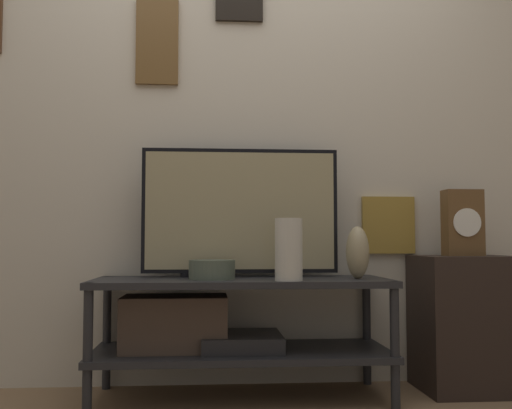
{
  "coord_description": "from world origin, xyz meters",
  "views": [
    {
      "loc": [
        -0.15,
        -2.45,
        0.71
      ],
      "look_at": [
        0.07,
        0.3,
        0.88
      ],
      "focal_mm": 42.0,
      "sensor_mm": 36.0,
      "label": 1
    }
  ],
  "objects_px": {
    "vase_urn_stoneware": "(358,252)",
    "vase_wide_bowl": "(212,270)",
    "vase_tall_ceramic": "(289,249)",
    "television": "(240,211)",
    "mantel_clock": "(463,223)"
  },
  "relations": [
    {
      "from": "vase_tall_ceramic",
      "to": "vase_wide_bowl",
      "type": "height_order",
      "value": "vase_tall_ceramic"
    },
    {
      "from": "television",
      "to": "vase_wide_bowl",
      "type": "distance_m",
      "value": 0.35
    },
    {
      "from": "television",
      "to": "vase_wide_bowl",
      "type": "bearing_deg",
      "value": -129.29
    },
    {
      "from": "vase_tall_ceramic",
      "to": "mantel_clock",
      "type": "distance_m",
      "value": 0.93
    },
    {
      "from": "television",
      "to": "vase_tall_ceramic",
      "type": "height_order",
      "value": "television"
    },
    {
      "from": "television",
      "to": "mantel_clock",
      "type": "xyz_separation_m",
      "value": [
        1.08,
        -0.05,
        -0.06
      ]
    },
    {
      "from": "vase_wide_bowl",
      "to": "television",
      "type": "bearing_deg",
      "value": 50.71
    },
    {
      "from": "vase_urn_stoneware",
      "to": "mantel_clock",
      "type": "bearing_deg",
      "value": 13.04
    },
    {
      "from": "television",
      "to": "mantel_clock",
      "type": "bearing_deg",
      "value": -2.53
    },
    {
      "from": "vase_urn_stoneware",
      "to": "vase_wide_bowl",
      "type": "xyz_separation_m",
      "value": [
        -0.66,
        0.01,
        -0.08
      ]
    },
    {
      "from": "vase_urn_stoneware",
      "to": "vase_tall_ceramic",
      "type": "xyz_separation_m",
      "value": [
        -0.33,
        -0.12,
        0.02
      ]
    },
    {
      "from": "television",
      "to": "vase_tall_ceramic",
      "type": "distance_m",
      "value": 0.4
    },
    {
      "from": "television",
      "to": "vase_tall_ceramic",
      "type": "relative_size",
      "value": 3.47
    },
    {
      "from": "vase_urn_stoneware",
      "to": "vase_wide_bowl",
      "type": "height_order",
      "value": "vase_urn_stoneware"
    },
    {
      "from": "vase_wide_bowl",
      "to": "vase_urn_stoneware",
      "type": "bearing_deg",
      "value": -1.0
    }
  ]
}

